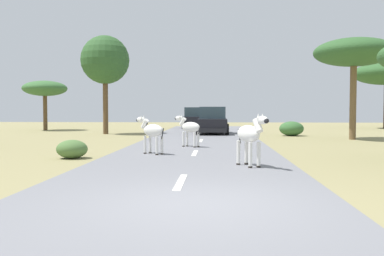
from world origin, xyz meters
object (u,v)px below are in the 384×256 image
tree_0 (45,89)px  bush_2 (291,129)px  tree_3 (354,53)px  bush_1 (72,149)px  zebra_0 (250,135)px  zebra_2 (189,128)px  tree_4 (105,60)px  car_1 (213,121)px  zebra_1 (152,131)px  car_0 (195,119)px

tree_0 → bush_2: tree_0 is taller
tree_3 → bush_1: bearing=-142.3°
zebra_0 → tree_3: tree_3 is taller
zebra_2 → tree_4: size_ratio=0.21×
zebra_2 → bush_1: (-3.64, -3.98, -0.55)m
zebra_2 → tree_3: (8.46, 5.39, 3.76)m
car_1 → tree_4: bearing=0.2°
tree_0 → tree_3: tree_3 is taller
tree_4 → bush_2: bearing=-6.1°
bush_1 → bush_2: bearing=52.7°
zebra_1 → tree_4: bearing=60.9°
bush_2 → tree_0: bearing=162.1°
zebra_0 → bush_1: 6.07m
tree_3 → tree_4: tree_4 is taller
zebra_1 → car_1: (2.02, 12.56, -0.01)m
car_0 → bush_1: car_0 is taller
zebra_2 → bush_2: 10.13m
car_0 → car_1: same height
car_0 → zebra_0: bearing=-83.4°
zebra_0 → tree_4: size_ratio=0.23×
zebra_0 → bush_1: bearing=-45.1°
zebra_0 → zebra_2: bearing=-96.8°
zebra_1 → bush_1: bearing=152.4°
zebra_2 → bush_2: bearing=2.6°
car_0 → car_1: (1.51, -7.58, 0.00)m
tree_0 → tree_4: size_ratio=0.59×
zebra_0 → zebra_1: size_ratio=1.08×
tree_4 → car_0: bearing=54.0°
bush_1 → bush_2: (9.38, 12.32, 0.14)m
car_0 → tree_3: 15.40m
zebra_2 → car_1: size_ratio=0.31×
car_0 → bush_2: 10.94m
car_0 → bush_1: bearing=-98.1°
car_0 → car_1: 7.73m
zebra_2 → tree_0: bearing=77.7°
tree_3 → car_0: bearing=127.5°
tree_3 → bush_2: (-2.72, 2.95, -4.18)m
zebra_1 → tree_4: tree_4 is taller
tree_3 → tree_4: bearing=163.9°
zebra_0 → zebra_1: zebra_0 is taller
tree_0 → zebra_0: bearing=-54.8°
bush_1 → bush_2: bush_2 is taller
zebra_1 → tree_4: 14.05m
zebra_1 → car_1: car_1 is taller
zebra_2 → zebra_0: bearing=-123.9°
zebra_1 → zebra_2: bearing=17.5°
tree_3 → zebra_2: bearing=-147.5°
zebra_1 → bush_1: size_ratio=1.32×
car_0 → bush_1: size_ratio=4.22×
car_1 → bush_2: size_ratio=2.94×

